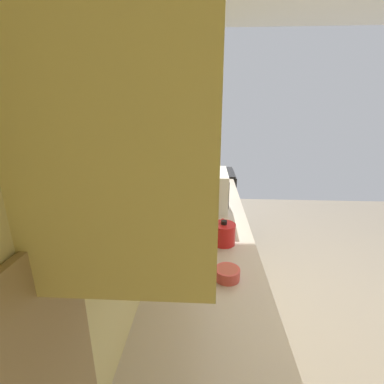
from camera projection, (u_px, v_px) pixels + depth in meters
ground_plane at (361, 335)px, 2.22m from camera, size 6.61×6.61×0.00m
wall_back at (155, 170)px, 1.88m from camera, size 4.25×0.12×2.73m
counter_run at (205, 312)px, 1.83m from camera, size 3.47×0.64×0.93m
upper_cabinets at (181, 91)px, 1.40m from camera, size 2.25×0.32×0.74m
oven_range at (209, 204)px, 3.74m from camera, size 0.59×0.69×1.11m
microwave at (205, 189)px, 2.37m from camera, size 0.45×0.39×0.32m
bowl at (227, 273)px, 1.41m from camera, size 0.13×0.13×0.06m
kettle at (224, 234)px, 1.76m from camera, size 0.21×0.15×0.16m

